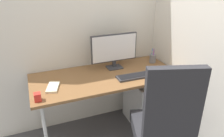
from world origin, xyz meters
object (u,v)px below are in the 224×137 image
Objects in this scene: mouse at (161,69)px; pen_holder at (153,58)px; office_chair at (164,123)px; keyboard at (135,76)px; monitor at (114,49)px; filing_cabinet at (146,101)px; desk_clamp_accessory at (38,97)px; notebook at (53,87)px.

mouse is 0.58× the size of pen_holder.
keyboard is at bearing 89.51° from office_chair.
keyboard is at bearing -71.79° from monitor.
mouse reaches higher than filing_cabinet.
keyboard is 0.35m from mouse.
filing_cabinet is 1.37m from desk_clamp_accessory.
filing_cabinet is 1.20m from notebook.
keyboard is 0.98m from desk_clamp_accessory.
keyboard reaches higher than filing_cabinet.
desk_clamp_accessory is (-0.15, -0.18, 0.03)m from notebook.
monitor is 3.00× the size of pen_holder.
desk_clamp_accessory reaches higher than notebook.
monitor is at bearing 35.90° from notebook.
monitor is 2.69× the size of notebook.
office_chair is at bearing -114.56° from pen_holder.
filing_cabinet is 1.48× the size of keyboard.
pen_holder reaches higher than keyboard.
desk_clamp_accessory is at bearing -164.25° from pen_holder.
keyboard is (0.10, -0.32, -0.21)m from monitor.
notebook is at bearing -161.67° from monitor.
desk_clamp_accessory is at bearing 154.12° from office_chair.
keyboard is at bearing 5.77° from desk_clamp_accessory.
office_chair is at bearing -90.49° from keyboard.
monitor is 0.52m from pen_holder.
mouse is 1.33m from desk_clamp_accessory.
monitor is 0.56m from mouse.
filing_cabinet is at bearing 69.90° from office_chair.
mouse reaches higher than keyboard.
monitor reaches higher than desk_clamp_accessory.
desk_clamp_accessory is at bearing -154.54° from monitor.
office_chair reaches higher than monitor.
notebook is 0.23m from desk_clamp_accessory.
keyboard is 0.83m from notebook.
mouse is at bearing 6.36° from desk_clamp_accessory.
keyboard is 3.74× the size of mouse.
filing_cabinet is at bearing 34.60° from keyboard.
pen_holder is 2.45× the size of desk_clamp_accessory.
desk_clamp_accessory is (-0.98, -0.10, 0.02)m from keyboard.
monitor is at bearing 161.15° from filing_cabinet.
notebook is (-1.21, -0.21, -0.04)m from pen_holder.
office_chair is 0.98m from monitor.
office_chair is 5.80× the size of notebook.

